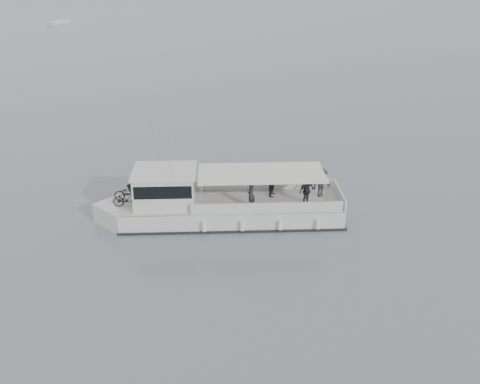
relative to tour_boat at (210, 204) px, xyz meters
name	(u,v)px	position (x,y,z in m)	size (l,w,h in m)	color
ground	(334,230)	(5.72, -3.88, -0.96)	(1400.00, 1400.00, 0.00)	#565E65
tour_boat	(210,204)	(0.00, 0.00, 0.00)	(13.56, 7.63, 5.82)	silver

